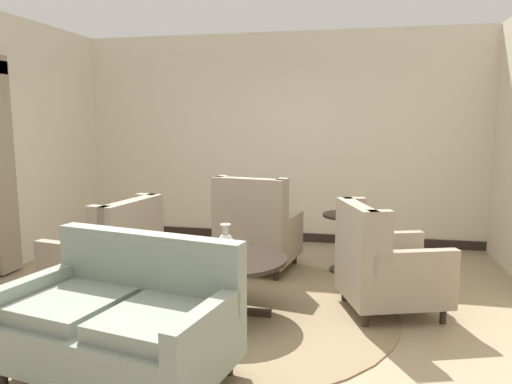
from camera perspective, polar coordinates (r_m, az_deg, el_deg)
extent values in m
plane|color=#9E896B|center=(4.31, -3.87, -14.95)|extent=(8.19, 8.19, 0.00)
cube|color=beige|center=(6.82, 2.72, 6.33)|extent=(5.84, 0.08, 2.91)
cube|color=black|center=(6.96, 2.57, -5.23)|extent=(5.68, 0.03, 0.12)
cylinder|color=#847051|center=(4.58, -2.82, -13.43)|extent=(3.02, 3.02, 0.01)
cube|color=gray|center=(5.96, -27.96, 2.44)|extent=(0.10, 0.32, 2.32)
cylinder|color=black|center=(4.24, -2.98, -7.97)|extent=(0.98, 0.98, 0.03)
cylinder|color=black|center=(4.31, -2.96, -11.04)|extent=(0.10, 0.10, 0.45)
cube|color=black|center=(4.36, -0.03, -14.17)|extent=(0.28, 0.07, 0.07)
cube|color=black|center=(4.60, -3.35, -12.92)|extent=(0.17, 0.28, 0.07)
cube|color=black|center=(4.25, -5.03, -14.79)|extent=(0.19, 0.27, 0.07)
cylinder|color=beige|center=(4.18, -3.62, -7.78)|extent=(0.08, 0.08, 0.02)
ellipsoid|color=beige|center=(4.15, -3.63, -6.28)|extent=(0.15, 0.15, 0.20)
cylinder|color=beige|center=(4.12, -3.65, -4.41)|extent=(0.05, 0.05, 0.08)
torus|color=beige|center=(4.11, -3.66, -3.90)|extent=(0.10, 0.10, 0.02)
cube|color=gray|center=(3.42, -16.19, -16.48)|extent=(1.63, 1.14, 0.30)
cube|color=gray|center=(3.54, -12.72, -8.58)|extent=(1.48, 0.43, 0.49)
cube|color=gray|center=(3.52, -20.97, -12.40)|extent=(0.71, 0.77, 0.10)
cube|color=gray|center=(3.12, -12.03, -14.73)|extent=(0.71, 0.77, 0.10)
cube|color=gray|center=(3.74, -25.15, -10.59)|extent=(0.26, 0.77, 0.19)
cube|color=gray|center=(2.91, -6.16, -15.31)|extent=(0.26, 0.77, 0.19)
cylinder|color=black|center=(3.72, -27.82, -18.82)|extent=(0.06, 0.06, 0.14)
cylinder|color=black|center=(4.14, -20.01, -15.46)|extent=(0.06, 0.06, 0.14)
cylinder|color=black|center=(3.46, -3.25, -19.93)|extent=(0.06, 0.06, 0.14)
cube|color=gray|center=(4.95, -17.66, -8.73)|extent=(0.99, 0.95, 0.28)
cube|color=gray|center=(4.63, -14.36, -4.38)|extent=(0.27, 0.83, 0.56)
cube|color=gray|center=(4.96, -12.82, -2.68)|extent=(0.21, 0.13, 0.43)
cube|color=gray|center=(4.39, -18.08, -4.33)|extent=(0.21, 0.13, 0.43)
cube|color=gray|center=(5.19, -15.72, -5.10)|extent=(0.78, 0.22, 0.20)
cube|color=gray|center=(4.66, -21.07, -6.93)|extent=(0.78, 0.22, 0.20)
cylinder|color=black|center=(5.47, -18.31, -9.41)|extent=(0.06, 0.06, 0.14)
cylinder|color=black|center=(5.01, -23.19, -11.36)|extent=(0.06, 0.06, 0.14)
cylinder|color=black|center=(5.07, -11.98, -10.61)|extent=(0.06, 0.06, 0.14)
cylinder|color=black|center=(4.57, -16.62, -12.98)|extent=(0.06, 0.06, 0.14)
cube|color=gray|center=(5.59, 0.40, -6.27)|extent=(0.94, 0.95, 0.30)
cube|color=gray|center=(5.17, -0.97, -2.01)|extent=(0.82, 0.28, 0.66)
cube|color=gray|center=(5.12, 3.09, -1.23)|extent=(0.13, 0.21, 0.51)
cube|color=gray|center=(5.38, -4.10, -0.75)|extent=(0.13, 0.21, 0.51)
cube|color=gray|center=(5.46, 4.08, -3.92)|extent=(0.22, 0.73, 0.21)
cube|color=gray|center=(5.71, -2.74, -3.36)|extent=(0.22, 0.73, 0.21)
cylinder|color=black|center=(5.84, 4.59, -7.85)|extent=(0.06, 0.06, 0.14)
cylinder|color=black|center=(6.06, -1.34, -7.24)|extent=(0.06, 0.06, 0.14)
cylinder|color=black|center=(5.24, 2.42, -9.78)|extent=(0.06, 0.06, 0.14)
cylinder|color=black|center=(5.48, -4.09, -8.98)|extent=(0.06, 0.06, 0.14)
cube|color=gray|center=(4.54, 15.84, -10.04)|extent=(1.04, 0.98, 0.31)
cube|color=gray|center=(4.30, 11.72, -4.97)|extent=(0.37, 0.75, 0.54)
cube|color=gray|center=(4.02, 14.44, -5.05)|extent=(0.22, 0.16, 0.41)
cube|color=gray|center=(4.61, 11.52, -3.21)|extent=(0.22, 0.16, 0.41)
cube|color=gray|center=(4.20, 18.33, -7.95)|extent=(0.74, 0.34, 0.20)
cube|color=gray|center=(4.77, 15.02, -5.85)|extent=(0.74, 0.34, 0.20)
cylinder|color=black|center=(4.51, 21.32, -13.50)|extent=(0.06, 0.06, 0.14)
cylinder|color=black|center=(5.00, 18.10, -11.14)|extent=(0.06, 0.06, 0.14)
cylinder|color=black|center=(4.24, 12.88, -14.54)|extent=(0.06, 0.06, 0.14)
cylinder|color=black|center=(4.76, 10.44, -11.87)|extent=(0.06, 0.06, 0.14)
cylinder|color=black|center=(5.48, 10.61, -2.73)|extent=(0.52, 0.52, 0.03)
cylinder|color=black|center=(5.56, 10.52, -6.14)|extent=(0.07, 0.07, 0.64)
cylinder|color=black|center=(5.64, 10.43, -9.11)|extent=(0.34, 0.34, 0.04)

